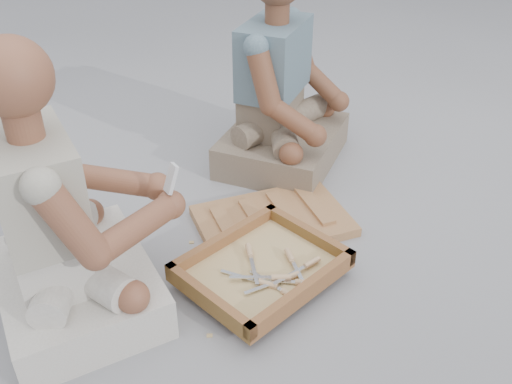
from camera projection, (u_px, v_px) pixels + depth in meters
name	position (u px, v px, depth m)	size (l,w,h in m)	color
ground	(280.00, 277.00, 2.15)	(60.00, 60.00, 0.00)	#999A9F
carved_panel	(273.00, 221.00, 2.42)	(0.62, 0.41, 0.04)	olive
tool_tray	(262.00, 268.00, 2.10)	(0.66, 0.60, 0.07)	brown
chisel_0	(285.00, 279.00, 2.03)	(0.22, 0.03, 0.02)	silver
chisel_1	(299.00, 282.00, 2.02)	(0.20, 0.13, 0.02)	silver
chisel_2	(308.00, 265.00, 2.08)	(0.22, 0.07, 0.02)	silver
chisel_3	(262.00, 283.00, 2.02)	(0.16, 0.18, 0.02)	silver
chisel_4	(285.00, 292.00, 1.98)	(0.10, 0.21, 0.02)	silver
chisel_5	(292.00, 259.00, 2.11)	(0.06, 0.22, 0.02)	silver
chisel_6	(275.00, 277.00, 2.03)	(0.21, 0.11, 0.02)	silver
chisel_7	(250.00, 254.00, 2.13)	(0.08, 0.22, 0.02)	silver
wood_chip_0	(192.00, 242.00, 2.33)	(0.02, 0.01, 0.00)	tan
wood_chip_1	(298.00, 213.00, 2.50)	(0.02, 0.01, 0.00)	tan
wood_chip_2	(210.00, 336.00, 1.91)	(0.02, 0.01, 0.00)	tan
wood_chip_3	(263.00, 259.00, 2.24)	(0.02, 0.01, 0.00)	tan
wood_chip_4	(268.00, 320.00, 1.97)	(0.02, 0.01, 0.00)	tan
wood_chip_5	(303.00, 259.00, 2.24)	(0.02, 0.01, 0.00)	tan
wood_chip_6	(197.00, 269.00, 2.19)	(0.02, 0.01, 0.00)	tan
wood_chip_7	(238.00, 269.00, 2.19)	(0.02, 0.01, 0.00)	tan
wood_chip_8	(265.00, 263.00, 2.22)	(0.02, 0.01, 0.00)	tan
wood_chip_9	(244.00, 260.00, 2.23)	(0.02, 0.01, 0.00)	tan
wood_chip_10	(224.00, 285.00, 2.11)	(0.02, 0.01, 0.00)	tan
wood_chip_11	(312.00, 284.00, 2.12)	(0.02, 0.01, 0.00)	tan
wood_chip_12	(240.00, 284.00, 2.12)	(0.02, 0.01, 0.00)	tan
wood_chip_13	(317.00, 247.00, 2.30)	(0.02, 0.01, 0.00)	tan
wood_chip_14	(258.00, 305.00, 2.03)	(0.02, 0.01, 0.00)	tan
craftsman	(63.00, 230.00, 1.85)	(0.66, 0.65, 0.98)	beige
companion	(281.00, 99.00, 2.72)	(0.81, 0.80, 1.00)	#7B6E58
mobile_phone	(171.00, 178.00, 1.87)	(0.05, 0.05, 0.10)	silver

